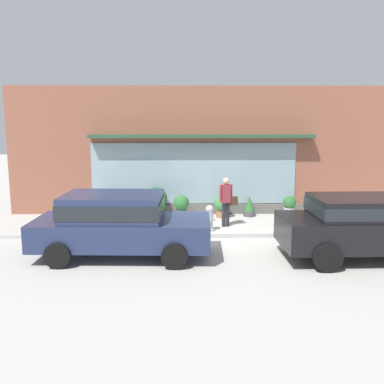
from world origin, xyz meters
The scene contains 14 objects.
ground_plane centered at (0.00, 0.00, 0.00)m, with size 60.00×60.00×0.00m, color #B2AFA8.
curb_strip centered at (0.00, -0.20, 0.06)m, with size 14.00×0.24×0.12m, color #B2B2AD.
storefront centered at (-0.01, 3.18, 2.26)m, with size 14.00×0.81×4.63m.
fire_hydrant centered at (0.14, 0.54, 0.40)m, with size 0.41×0.37×0.81m.
pedestrian_with_handbag centered at (0.72, 1.06, 0.92)m, with size 0.61×0.27×1.60m.
parked_car_black centered at (3.90, -2.29, 0.91)m, with size 4.47×2.05×1.58m.
parked_car_navy centered at (-2.32, -1.94, 0.91)m, with size 4.49×2.19×1.62m.
potted_plant_doorstep centered at (0.72, 2.38, 0.42)m, with size 0.59×0.59×0.79m.
potted_plant_window_left centered at (-0.74, 2.31, 0.48)m, with size 0.54×0.54×0.82m.
potted_plant_window_right centered at (-3.70, 2.43, 0.35)m, with size 0.37×0.37×0.60m.
potted_plant_trailing_edge centered at (-1.64, 2.64, 0.59)m, with size 0.75×0.75×1.05m.
potted_plant_low_front centered at (3.12, 2.40, 0.40)m, with size 0.46×0.46×0.76m.
potted_plant_window_center centered at (1.70, 2.53, 0.36)m, with size 0.42×0.42×0.75m.
potted_plant_corner_tall centered at (-2.71, 2.51, 0.47)m, with size 0.51×0.51×0.81m.
Camera 1 is at (-0.70, -12.55, 3.48)m, focal length 40.22 mm.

